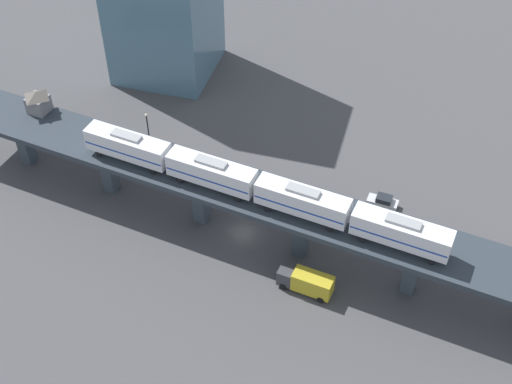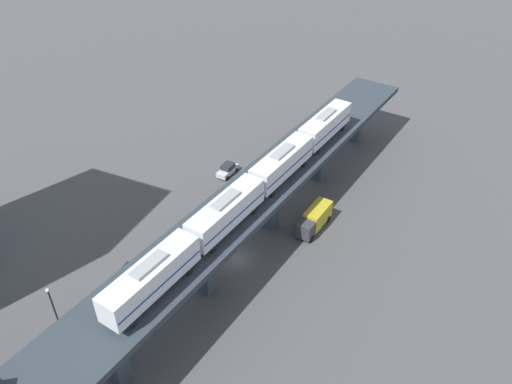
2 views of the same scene
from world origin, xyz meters
name	(u,v)px [view 1 (image 1 of 2)]	position (x,y,z in m)	size (l,w,h in m)	color
ground_plane	(243,233)	(0.00, 0.00, 0.00)	(400.00, 400.00, 0.00)	#424244
elevated_viaduct	(244,195)	(-0.03, -0.20, 7.53)	(22.25, 92.21, 8.82)	#283039
subway_train	(256,186)	(-1.78, -2.34, 11.36)	(10.32, 49.65, 4.45)	silver
signal_hut	(38,101)	(7.55, 33.35, 10.62)	(3.67, 3.67, 3.40)	slate
street_car_silver	(383,201)	(10.64, -17.83, 0.94)	(2.29, 4.56, 1.89)	#B7BABF
street_car_white	(206,165)	(11.04, 9.20, 0.94)	(2.14, 4.49, 1.89)	silver
delivery_truck	(306,281)	(-7.34, -10.60, 1.76)	(3.26, 7.45, 3.20)	#333338
street_lamp	(148,129)	(13.34, 19.20, 4.11)	(0.44, 0.44, 6.94)	black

